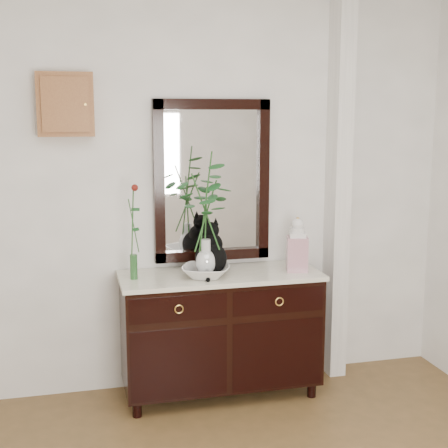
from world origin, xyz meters
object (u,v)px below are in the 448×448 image
object	(u,v)px
sideboard	(220,328)
ginger_jar	(297,244)
lotus_bowl	(206,272)
cat	(211,248)

from	to	relation	value
sideboard	ginger_jar	bearing A→B (deg)	-5.62
sideboard	lotus_bowl	size ratio (longest dim) A/B	4.32
sideboard	cat	xyz separation A→B (m)	(-0.06, 0.02, 0.55)
sideboard	ginger_jar	xyz separation A→B (m)	(0.52, -0.05, 0.56)
cat	ginger_jar	bearing A→B (deg)	5.67
cat	lotus_bowl	xyz separation A→B (m)	(-0.05, -0.09, -0.13)
sideboard	cat	world-z (taller)	cat
cat	ginger_jar	distance (m)	0.58
lotus_bowl	ginger_jar	world-z (taller)	ginger_jar
cat	sideboard	bearing A→B (deg)	-6.69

